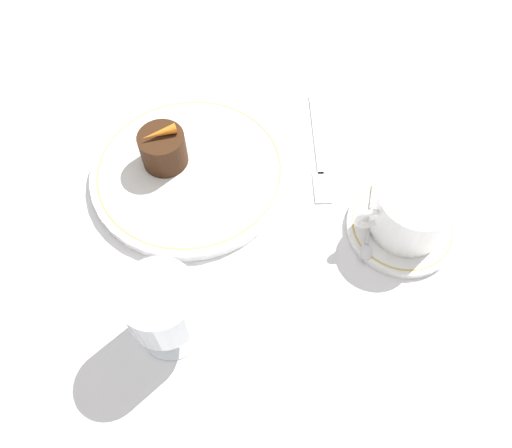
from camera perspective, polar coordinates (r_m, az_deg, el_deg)
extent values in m
plane|color=white|center=(0.65, -3.43, 2.08)|extent=(3.00, 3.00, 0.00)
cylinder|color=white|center=(0.68, -7.54, 5.93)|extent=(0.26, 0.26, 0.01)
torus|color=tan|center=(0.67, -7.60, 6.21)|extent=(0.25, 0.25, 0.00)
cylinder|color=white|center=(0.65, 16.26, -0.40)|extent=(0.14, 0.14, 0.01)
torus|color=tan|center=(0.65, 16.34, -0.22)|extent=(0.13, 0.13, 0.00)
cylinder|color=white|center=(0.62, 17.33, 1.33)|extent=(0.09, 0.09, 0.07)
cylinder|color=#331E0F|center=(0.62, 17.44, 1.55)|extent=(0.08, 0.08, 0.05)
torus|color=white|center=(0.60, 12.71, 0.56)|extent=(0.04, 0.01, 0.04)
cube|color=silver|center=(0.65, 12.97, 1.23)|extent=(0.04, 0.09, 0.00)
ellipsoid|color=silver|center=(0.62, 12.43, -3.16)|extent=(0.02, 0.03, 0.00)
cylinder|color=silver|center=(0.58, -9.53, -11.88)|extent=(0.07, 0.07, 0.01)
cylinder|color=silver|center=(0.56, -9.92, -11.01)|extent=(0.01, 0.01, 0.05)
cylinder|color=silver|center=(0.51, -10.81, -8.97)|extent=(0.08, 0.08, 0.06)
cylinder|color=#5B0F1E|center=(0.52, -10.61, -9.43)|extent=(0.07, 0.07, 0.03)
cube|color=silver|center=(0.73, 6.88, 10.30)|extent=(0.04, 0.14, 0.01)
cube|color=silver|center=(0.67, 7.64, 3.98)|extent=(0.03, 0.05, 0.01)
cylinder|color=#381E0F|center=(0.67, -10.56, 8.44)|extent=(0.06, 0.06, 0.05)
cone|color=orange|center=(0.64, -10.99, 10.15)|extent=(0.04, 0.02, 0.01)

